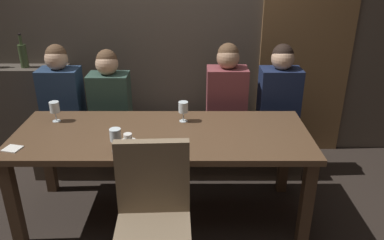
{
  "coord_description": "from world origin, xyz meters",
  "views": [
    {
      "loc": [
        0.23,
        -2.56,
        1.97
      ],
      "look_at": [
        0.21,
        0.01,
        0.84
      ],
      "focal_mm": 35.66,
      "sensor_mm": 36.0,
      "label": 1
    }
  ],
  "objects_px": {
    "wine_glass_near_left": "(117,135)",
    "wine_glass_end_left": "(57,107)",
    "dining_table": "(164,143)",
    "banquette_bench": "(170,149)",
    "wine_bottle_pale_label": "(25,55)",
    "chair_near_side": "(155,213)",
    "diner_bearded": "(111,93)",
    "diner_redhead": "(63,90)",
    "wine_glass_near_right": "(185,108)",
    "diner_near_end": "(281,91)",
    "espresso_cup": "(130,139)",
    "diner_far_end": "(229,90)"
  },
  "relations": [
    {
      "from": "wine_glass_near_left",
      "to": "wine_glass_end_left",
      "type": "relative_size",
      "value": 1.0
    },
    {
      "from": "dining_table",
      "to": "banquette_bench",
      "type": "height_order",
      "value": "dining_table"
    },
    {
      "from": "banquette_bench",
      "to": "wine_bottle_pale_label",
      "type": "distance_m",
      "value": 1.66
    },
    {
      "from": "chair_near_side",
      "to": "diner_bearded",
      "type": "bearing_deg",
      "value": 110.06
    },
    {
      "from": "diner_bearded",
      "to": "wine_bottle_pale_label",
      "type": "distance_m",
      "value": 0.96
    },
    {
      "from": "diner_redhead",
      "to": "wine_glass_near_right",
      "type": "distance_m",
      "value": 1.24
    },
    {
      "from": "diner_redhead",
      "to": "chair_near_side",
      "type": "bearing_deg",
      "value": -56.22
    },
    {
      "from": "diner_bearded",
      "to": "diner_near_end",
      "type": "bearing_deg",
      "value": -0.49
    },
    {
      "from": "banquette_bench",
      "to": "espresso_cup",
      "type": "xyz_separation_m",
      "value": [
        -0.23,
        -0.85,
        0.54
      ]
    },
    {
      "from": "chair_near_side",
      "to": "diner_near_end",
      "type": "xyz_separation_m",
      "value": [
        1.02,
        1.41,
        0.27
      ]
    },
    {
      "from": "wine_glass_near_right",
      "to": "wine_glass_near_left",
      "type": "distance_m",
      "value": 0.66
    },
    {
      "from": "wine_glass_end_left",
      "to": "dining_table",
      "type": "bearing_deg",
      "value": -13.84
    },
    {
      "from": "wine_bottle_pale_label",
      "to": "wine_glass_end_left",
      "type": "xyz_separation_m",
      "value": [
        0.54,
        -0.81,
        -0.21
      ]
    },
    {
      "from": "dining_table",
      "to": "banquette_bench",
      "type": "bearing_deg",
      "value": 90.0
    },
    {
      "from": "diner_redhead",
      "to": "diner_bearded",
      "type": "distance_m",
      "value": 0.45
    },
    {
      "from": "diner_near_end",
      "to": "wine_bottle_pale_label",
      "type": "xyz_separation_m",
      "value": [
        -2.4,
        0.34,
        0.24
      ]
    },
    {
      "from": "espresso_cup",
      "to": "dining_table",
      "type": "bearing_deg",
      "value": 34.09
    },
    {
      "from": "chair_near_side",
      "to": "diner_bearded",
      "type": "relative_size",
      "value": 1.31
    },
    {
      "from": "chair_near_side",
      "to": "diner_bearded",
      "type": "height_order",
      "value": "diner_bearded"
    },
    {
      "from": "banquette_bench",
      "to": "diner_bearded",
      "type": "distance_m",
      "value": 0.78
    },
    {
      "from": "diner_far_end",
      "to": "wine_glass_near_right",
      "type": "bearing_deg",
      "value": -128.85
    },
    {
      "from": "dining_table",
      "to": "wine_glass_end_left",
      "type": "relative_size",
      "value": 13.41
    },
    {
      "from": "dining_table",
      "to": "espresso_cup",
      "type": "distance_m",
      "value": 0.3
    },
    {
      "from": "wine_glass_near_right",
      "to": "wine_glass_near_left",
      "type": "relative_size",
      "value": 1.0
    },
    {
      "from": "diner_redhead",
      "to": "wine_glass_end_left",
      "type": "xyz_separation_m",
      "value": [
        0.12,
        -0.51,
        0.03
      ]
    },
    {
      "from": "diner_bearded",
      "to": "diner_redhead",
      "type": "bearing_deg",
      "value": 176.95
    },
    {
      "from": "diner_far_end",
      "to": "espresso_cup",
      "type": "distance_m",
      "value": 1.14
    },
    {
      "from": "banquette_bench",
      "to": "diner_bearded",
      "type": "bearing_deg",
      "value": -179.76
    },
    {
      "from": "wine_glass_near_right",
      "to": "espresso_cup",
      "type": "distance_m",
      "value": 0.54
    },
    {
      "from": "wine_glass_near_left",
      "to": "banquette_bench",
      "type": "bearing_deg",
      "value": 74.02
    },
    {
      "from": "diner_near_end",
      "to": "wine_glass_near_right",
      "type": "distance_m",
      "value": 0.98
    },
    {
      "from": "diner_redhead",
      "to": "diner_near_end",
      "type": "xyz_separation_m",
      "value": [
        1.98,
        -0.04,
        0.01
      ]
    },
    {
      "from": "banquette_bench",
      "to": "diner_redhead",
      "type": "distance_m",
      "value": 1.14
    },
    {
      "from": "chair_near_side",
      "to": "banquette_bench",
      "type": "bearing_deg",
      "value": 89.86
    },
    {
      "from": "diner_far_end",
      "to": "wine_bottle_pale_label",
      "type": "relative_size",
      "value": 2.48
    },
    {
      "from": "diner_bearded",
      "to": "chair_near_side",
      "type": "bearing_deg",
      "value": -69.94
    },
    {
      "from": "diner_bearded",
      "to": "wine_bottle_pale_label",
      "type": "height_order",
      "value": "wine_bottle_pale_label"
    },
    {
      "from": "dining_table",
      "to": "diner_near_end",
      "type": "distance_m",
      "value": 1.24
    },
    {
      "from": "diner_redhead",
      "to": "diner_near_end",
      "type": "relative_size",
      "value": 0.98
    },
    {
      "from": "wine_glass_near_right",
      "to": "diner_redhead",
      "type": "bearing_deg",
      "value": 155.54
    },
    {
      "from": "diner_far_end",
      "to": "wine_glass_near_left",
      "type": "distance_m",
      "value": 1.27
    },
    {
      "from": "dining_table",
      "to": "diner_redhead",
      "type": "height_order",
      "value": "diner_redhead"
    },
    {
      "from": "banquette_bench",
      "to": "wine_glass_near_right",
      "type": "relative_size",
      "value": 15.24
    },
    {
      "from": "banquette_bench",
      "to": "diner_near_end",
      "type": "bearing_deg",
      "value": -0.87
    },
    {
      "from": "wine_glass_near_right",
      "to": "wine_glass_end_left",
      "type": "xyz_separation_m",
      "value": [
        -1.01,
        0.0,
        0.0
      ]
    },
    {
      "from": "dining_table",
      "to": "wine_glass_end_left",
      "type": "xyz_separation_m",
      "value": [
        -0.85,
        0.21,
        0.2
      ]
    },
    {
      "from": "chair_near_side",
      "to": "dining_table",
      "type": "bearing_deg",
      "value": 89.73
    },
    {
      "from": "banquette_bench",
      "to": "espresso_cup",
      "type": "distance_m",
      "value": 1.03
    },
    {
      "from": "dining_table",
      "to": "wine_glass_near_left",
      "type": "bearing_deg",
      "value": -134.64
    },
    {
      "from": "diner_near_end",
      "to": "wine_glass_near_right",
      "type": "xyz_separation_m",
      "value": [
        -0.86,
        -0.48,
        0.03
      ]
    }
  ]
}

